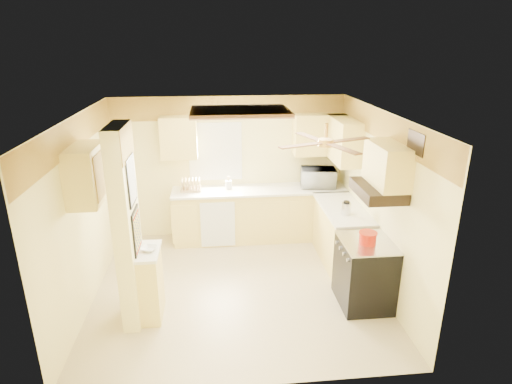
{
  "coord_description": "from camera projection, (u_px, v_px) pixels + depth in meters",
  "views": [
    {
      "loc": [
        -0.28,
        -5.38,
        3.39
      ],
      "look_at": [
        0.31,
        0.35,
        1.33
      ],
      "focal_mm": 30.0,
      "sensor_mm": 36.0,
      "label": 1
    }
  ],
  "objects": [
    {
      "name": "microwave",
      "position": [
        318.0,
        178.0,
        7.49
      ],
      "size": [
        0.64,
        0.48,
        0.33
      ],
      "primitive_type": "imported",
      "rotation": [
        0.0,
        0.0,
        3.01
      ],
      "color": "white",
      "rests_on": "countertop_back"
    },
    {
      "name": "dish_rack",
      "position": [
        191.0,
        186.0,
        7.34
      ],
      "size": [
        0.34,
        0.26,
        0.2
      ],
      "color": "#D6B87B",
      "rests_on": "countertop_back"
    },
    {
      "name": "upper_cab_over_stove",
      "position": [
        387.0,
        165.0,
        5.21
      ],
      "size": [
        0.35,
        0.76,
        0.52
      ],
      "primitive_type": "cube",
      "color": "#FFEA7C",
      "rests_on": "wall_right"
    },
    {
      "name": "lower_cabinets_right",
      "position": [
        342.0,
        236.0,
        6.78
      ],
      "size": [
        0.6,
        1.4,
        0.9
      ],
      "primitive_type": "cube",
      "color": "#FFEA7C",
      "rests_on": "floor"
    },
    {
      "name": "ceiling_light_panel",
      "position": [
        240.0,
        112.0,
        5.86
      ],
      "size": [
        1.35,
        0.95,
        0.06
      ],
      "color": "brown",
      "rests_on": "ceiling"
    },
    {
      "name": "countertop_right",
      "position": [
        343.0,
        209.0,
        6.62
      ],
      "size": [
        0.64,
        1.44,
        0.04
      ],
      "primitive_type": "cube",
      "color": "white",
      "rests_on": "lower_cabinets_right"
    },
    {
      "name": "upper_cab_back_right",
      "position": [
        320.0,
        134.0,
        7.35
      ],
      "size": [
        0.9,
        0.35,
        0.7
      ],
      "primitive_type": "cube",
      "color": "#FFEA7C",
      "rests_on": "wall_back"
    },
    {
      "name": "upper_cab_left_wall",
      "position": [
        86.0,
        174.0,
        5.18
      ],
      "size": [
        0.35,
        0.75,
        0.7
      ],
      "primitive_type": "cube",
      "color": "#FFEA7C",
      "rests_on": "wall_left"
    },
    {
      "name": "vent_grate",
      "position": [
        416.0,
        143.0,
        4.78
      ],
      "size": [
        0.02,
        0.4,
        0.25
      ],
      "primitive_type": "cube",
      "color": "black",
      "rests_on": "wall_right"
    },
    {
      "name": "wall_left",
      "position": [
        84.0,
        213.0,
        5.6
      ],
      "size": [
        0.0,
        3.8,
        3.8
      ],
      "primitive_type": "plane",
      "rotation": [
        1.57,
        0.0,
        1.57
      ],
      "color": "#FFEF9B",
      "rests_on": "floor"
    },
    {
      "name": "kettle",
      "position": [
        346.0,
        208.0,
        6.31
      ],
      "size": [
        0.14,
        0.14,
        0.21
      ],
      "color": "silver",
      "rests_on": "countertop_right"
    },
    {
      "name": "poster_menu",
      "position": [
        131.0,
        180.0,
        4.95
      ],
      "size": [
        0.02,
        0.42,
        0.57
      ],
      "color": "black",
      "rests_on": "partition_column"
    },
    {
      "name": "wall_right",
      "position": [
        379.0,
        202.0,
        5.98
      ],
      "size": [
        0.0,
        3.8,
        3.8
      ],
      "primitive_type": "plane",
      "rotation": [
        1.57,
        0.0,
        -1.57
      ],
      "color": "#FFEF9B",
      "rests_on": "floor"
    },
    {
      "name": "window",
      "position": [
        215.0,
        152.0,
        7.43
      ],
      "size": [
        0.92,
        0.02,
        1.02
      ],
      "color": "white",
      "rests_on": "wall_back"
    },
    {
      "name": "floor",
      "position": [
        238.0,
        287.0,
        6.21
      ],
      "size": [
        4.0,
        4.0,
        0.0
      ],
      "primitive_type": "plane",
      "color": "#C6B489",
      "rests_on": "ground"
    },
    {
      "name": "lower_cabinets_back",
      "position": [
        260.0,
        215.0,
        7.6
      ],
      "size": [
        3.0,
        0.6,
        0.9
      ],
      "primitive_type": "cube",
      "color": "#FFEA7C",
      "rests_on": "floor"
    },
    {
      "name": "countertop_back",
      "position": [
        260.0,
        190.0,
        7.43
      ],
      "size": [
        3.04,
        0.64,
        0.04
      ],
      "primitive_type": "cube",
      "color": "white",
      "rests_on": "lower_cabinets_back"
    },
    {
      "name": "upper_cab_right",
      "position": [
        343.0,
        140.0,
        6.93
      ],
      "size": [
        0.35,
        1.0,
        0.7
      ],
      "primitive_type": "cube",
      "color": "#FFEA7C",
      "rests_on": "wall_right"
    },
    {
      "name": "partition_column",
      "position": [
        127.0,
        228.0,
        5.14
      ],
      "size": [
        0.2,
        0.7,
        2.5
      ],
      "primitive_type": "cube",
      "color": "#FFEF9B",
      "rests_on": "floor"
    },
    {
      "name": "utensil_crock",
      "position": [
        229.0,
        185.0,
        7.41
      ],
      "size": [
        0.11,
        0.11,
        0.23
      ],
      "color": "white",
      "rests_on": "countertop_back"
    },
    {
      "name": "wall_back",
      "position": [
        230.0,
        168.0,
        7.57
      ],
      "size": [
        4.0,
        0.0,
        4.0
      ],
      "primitive_type": "plane",
      "rotation": [
        1.57,
        0.0,
        0.0
      ],
      "color": "#FFEF9B",
      "rests_on": "floor"
    },
    {
      "name": "upper_cab_back_left",
      "position": [
        179.0,
        137.0,
        7.12
      ],
      "size": [
        0.6,
        0.35,
        0.7
      ],
      "primitive_type": "cube",
      "color": "#FFEA7C",
      "rests_on": "wall_back"
    },
    {
      "name": "wallpaper_border",
      "position": [
        229.0,
        108.0,
        7.19
      ],
      "size": [
        4.0,
        0.02,
        0.4
      ],
      "primitive_type": "cube",
      "color": "yellow",
      "rests_on": "wall_back"
    },
    {
      "name": "ledge_top",
      "position": [
        148.0,
        252.0,
        5.27
      ],
      "size": [
        0.28,
        0.58,
        0.04
      ],
      "primitive_type": "cube",
      "color": "white",
      "rests_on": "partition_ledge"
    },
    {
      "name": "stove",
      "position": [
        364.0,
        273.0,
        5.7
      ],
      "size": [
        0.68,
        0.77,
        0.92
      ],
      "color": "black",
      "rests_on": "floor"
    },
    {
      "name": "wall_front",
      "position": [
        248.0,
        282.0,
        4.01
      ],
      "size": [
        4.0,
        0.0,
        4.0
      ],
      "primitive_type": "plane",
      "rotation": [
        -1.57,
        0.0,
        0.0
      ],
      "color": "#FFEF9B",
      "rests_on": "floor"
    },
    {
      "name": "bowl",
      "position": [
        149.0,
        249.0,
        5.25
      ],
      "size": [
        0.24,
        0.24,
        0.05
      ],
      "primitive_type": "imported",
      "rotation": [
        0.0,
        0.0,
        -0.35
      ],
      "color": "white",
      "rests_on": "ledge_top"
    },
    {
      "name": "ceiling_fan",
      "position": [
        326.0,
        142.0,
        4.88
      ],
      "size": [
        1.15,
        1.15,
        0.26
      ],
      "color": "gold",
      "rests_on": "ceiling"
    },
    {
      "name": "partition_ledge",
      "position": [
        151.0,
        285.0,
        5.43
      ],
      "size": [
        0.25,
        0.55,
        0.9
      ],
      "primitive_type": "cube",
      "color": "#FFEA7C",
      "rests_on": "floor"
    },
    {
      "name": "range_hood",
      "position": [
        378.0,
        190.0,
        5.31
      ],
      "size": [
        0.5,
        0.76,
        0.14
      ],
      "primitive_type": "cube",
      "color": "black",
      "rests_on": "upper_cab_over_stove"
    },
    {
      "name": "dutch_oven",
      "position": [
        368.0,
        238.0,
        5.47
      ],
      "size": [
        0.24,
        0.24,
        0.16
      ],
      "color": "#B61807",
      "rests_on": "stove"
    },
    {
      "name": "dishwasher_panel",
      "position": [
        218.0,
        225.0,
        7.24
      ],
      "size": [
        0.58,
        0.02,
        0.8
      ],
      "primitive_type": "cube",
      "color": "white",
      "rests_on": "lower_cabinets_back"
    },
    {
      "name": "poster_nashville",
      "position": [
        137.0,
        231.0,
        5.17
      ],
      "size": [
        0.02,
        0.42,
        0.57
      ],
      "color": "black",
      "rests_on": "partition_column"
    },
    {
      "name": "ceiling",
      "position": [
        235.0,
        115.0,
        5.36
      ],
      "size": [
        4.0,
        4.0,
        0.0
      ],
      "primitive_type": "plane",
      "rotation": [
        3.14,
        0.0,
        0.0
      ],
      "color": "white",
      "rests_on": "wall_back"
    }
  ]
}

